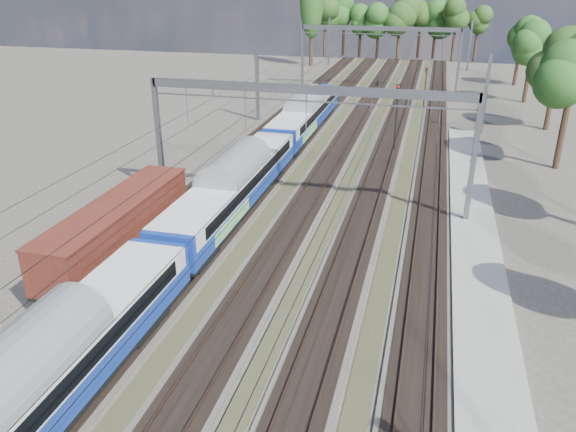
% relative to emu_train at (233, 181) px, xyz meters
% --- Properties ---
extents(track_bed, '(21.00, 130.00, 0.34)m').
position_rel_emu_train_xyz_m(track_bed, '(4.50, 18.14, -2.65)').
color(track_bed, '#47423A').
rests_on(track_bed, ground).
extents(platform, '(3.00, 70.00, 0.30)m').
position_rel_emu_train_xyz_m(platform, '(16.50, -6.86, -2.60)').
color(platform, gray).
rests_on(platform, ground).
extents(catenary, '(25.65, 130.00, 9.00)m').
position_rel_emu_train_xyz_m(catenary, '(4.83, 25.83, 3.65)').
color(catenary, slate).
rests_on(catenary, ground).
extents(tree_belt, '(39.58, 99.61, 11.61)m').
position_rel_emu_train_xyz_m(tree_belt, '(10.76, 68.96, 5.29)').
color(tree_belt, black).
rests_on(tree_belt, ground).
extents(emu_train, '(3.19, 67.40, 4.66)m').
position_rel_emu_train_xyz_m(emu_train, '(0.00, 0.00, 0.00)').
color(emu_train, black).
rests_on(emu_train, ground).
extents(freight_boxcar, '(2.83, 13.68, 3.53)m').
position_rel_emu_train_xyz_m(freight_boxcar, '(-4.50, -7.68, -0.59)').
color(freight_boxcar, black).
rests_on(freight_boxcar, ground).
extents(worker, '(0.49, 0.64, 1.58)m').
position_rel_emu_train_xyz_m(worker, '(4.55, 52.49, -1.96)').
color(worker, black).
rests_on(worker, ground).
extents(signal_near, '(0.42, 0.38, 6.47)m').
position_rel_emu_train_xyz_m(signal_near, '(9.73, 19.15, 1.35)').
color(signal_near, black).
rests_on(signal_near, ground).
extents(signal_far, '(0.35, 0.32, 5.08)m').
position_rel_emu_train_xyz_m(signal_far, '(11.81, 40.04, 0.47)').
color(signal_far, black).
rests_on(signal_far, ground).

